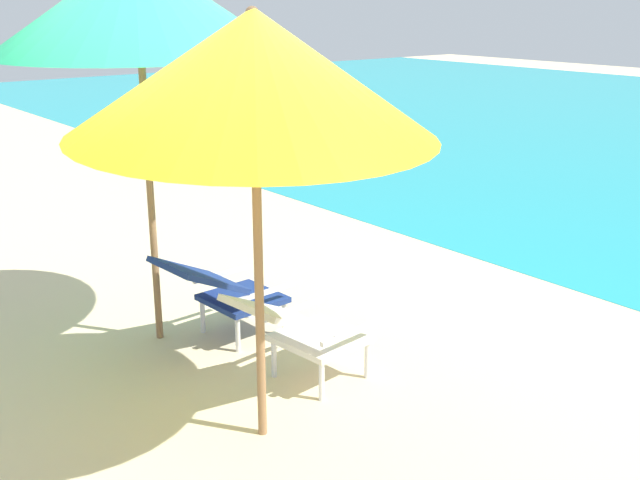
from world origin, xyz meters
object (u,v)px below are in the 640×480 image
object	(u,v)px
lounge_chair_left	(222,288)
beach_umbrella_left	(137,3)
lounge_chair_right	(301,328)
beach_umbrella_right	(254,74)

from	to	relation	value
lounge_chair_left	beach_umbrella_left	world-z (taller)	beach_umbrella_left
lounge_chair_right	beach_umbrella_right	distance (m)	1.73
lounge_chair_right	beach_umbrella_right	bearing A→B (deg)	-58.76
lounge_chair_right	beach_umbrella_right	size ratio (longest dim) A/B	0.39
lounge_chair_left	beach_umbrella_right	size ratio (longest dim) A/B	0.38
lounge_chair_left	beach_umbrella_right	bearing A→B (deg)	-22.24
lounge_chair_right	lounge_chair_left	bearing A→B (deg)	-178.88
lounge_chair_left	beach_umbrella_left	distance (m)	2.01
beach_umbrella_right	lounge_chair_left	bearing A→B (deg)	157.76
lounge_chair_left	beach_umbrella_left	bearing A→B (deg)	-134.64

